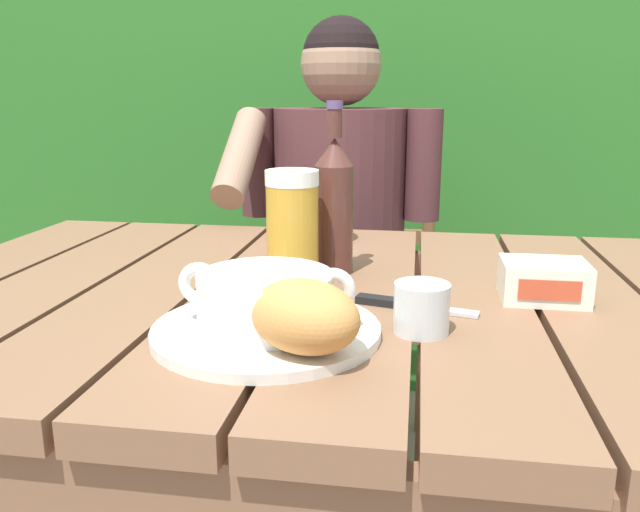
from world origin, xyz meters
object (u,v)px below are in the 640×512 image
(butter_tub, at_px, (544,281))
(diner_bowl, at_px, (315,224))
(serving_plate, at_px, (266,330))
(person_eating, at_px, (336,232))
(beer_bottle, at_px, (334,203))
(soup_bowl, at_px, (266,298))
(bread_roll, at_px, (305,316))
(table_knife, at_px, (403,305))
(beer_glass, at_px, (292,228))
(water_glass_small, at_px, (422,308))
(chair_near_diner, at_px, (346,298))

(butter_tub, xyz_separation_m, diner_bowl, (-0.36, 0.31, 0.00))
(serving_plate, relative_size, diner_bowl, 1.86)
(butter_tub, height_order, diner_bowl, diner_bowl)
(person_eating, relative_size, beer_bottle, 4.72)
(serving_plate, xyz_separation_m, soup_bowl, (0.00, 0.00, 0.04))
(soup_bowl, xyz_separation_m, bread_roll, (0.06, -0.07, 0.01))
(table_knife, relative_size, diner_bowl, 1.14)
(bread_roll, height_order, beer_bottle, beer_bottle)
(bread_roll, relative_size, butter_tub, 1.36)
(bread_roll, height_order, table_knife, bread_roll)
(table_knife, xyz_separation_m, diner_bowl, (-0.18, 0.38, 0.03))
(beer_bottle, distance_m, butter_tub, 0.32)
(bread_roll, bearing_deg, butter_tub, 41.75)
(butter_tub, bearing_deg, bread_roll, -138.25)
(table_knife, bearing_deg, beer_glass, 152.58)
(soup_bowl, distance_m, beer_bottle, 0.29)
(soup_bowl, xyz_separation_m, beer_bottle, (0.04, 0.28, 0.06))
(soup_bowl, bearing_deg, beer_bottle, 81.66)
(serving_plate, relative_size, beer_glass, 1.58)
(beer_bottle, height_order, butter_tub, beer_bottle)
(person_eating, height_order, beer_bottle, person_eating)
(serving_plate, bearing_deg, butter_tub, 28.61)
(person_eating, xyz_separation_m, table_knife, (0.18, -0.71, 0.06))
(bread_roll, bearing_deg, serving_plate, 130.60)
(beer_glass, height_order, butter_tub, beer_glass)
(beer_bottle, xyz_separation_m, water_glass_small, (0.13, -0.24, -0.08))
(serving_plate, distance_m, table_knife, 0.19)
(beer_bottle, bearing_deg, soup_bowl, -98.34)
(person_eating, xyz_separation_m, diner_bowl, (0.00, -0.34, 0.09))
(soup_bowl, bearing_deg, table_knife, 38.84)
(beer_bottle, bearing_deg, diner_bowl, 106.49)
(soup_bowl, bearing_deg, butter_tub, 28.61)
(chair_near_diner, relative_size, butter_tub, 8.55)
(soup_bowl, relative_size, table_knife, 1.28)
(beer_glass, height_order, beer_bottle, beer_bottle)
(beer_bottle, bearing_deg, water_glass_small, -60.78)
(bread_roll, relative_size, diner_bowl, 1.07)
(serving_plate, distance_m, beer_bottle, 0.30)
(chair_near_diner, xyz_separation_m, beer_bottle, (0.07, -0.76, 0.40))
(soup_bowl, height_order, beer_bottle, beer_bottle)
(chair_near_diner, height_order, soup_bowl, chair_near_diner)
(bread_roll, bearing_deg, beer_bottle, 92.66)
(person_eating, relative_size, table_knife, 7.67)
(person_eating, relative_size, serving_plate, 4.68)
(chair_near_diner, distance_m, serving_plate, 1.08)
(soup_bowl, xyz_separation_m, beer_glass, (-0.01, 0.21, 0.04))
(serving_plate, distance_m, diner_bowl, 0.50)
(beer_glass, distance_m, table_knife, 0.20)
(bread_roll, height_order, water_glass_small, bread_roll)
(serving_plate, xyz_separation_m, diner_bowl, (-0.03, 0.50, 0.02))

